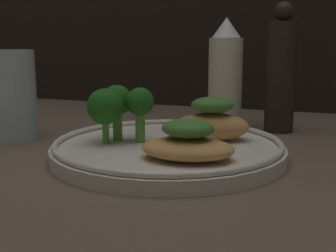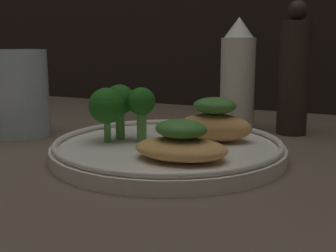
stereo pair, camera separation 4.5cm
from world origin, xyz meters
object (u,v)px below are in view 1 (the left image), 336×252
sauce_bottle (225,76)px  drinking_glass (5,95)px  broccoli_bunch (117,105)px  pepper_grinder (281,73)px  plate (168,148)px

sauce_bottle → drinking_glass: (-24.65, -16.53, -1.83)cm
broccoli_bunch → drinking_glass: bearing=171.6°
pepper_grinder → plate: bearing=-118.9°
sauce_bottle → drinking_glass: 29.73cm
drinking_glass → sauce_bottle: bearing=33.8°
pepper_grinder → drinking_glass: size_ratio=1.55×
plate → broccoli_bunch: size_ratio=3.73×
drinking_glass → broccoli_bunch: bearing=-8.4°
plate → pepper_grinder: size_ratio=1.42×
sauce_bottle → pepper_grinder: pepper_grinder is taller
plate → sauce_bottle: sauce_bottle is taller
sauce_bottle → drinking_glass: bearing=-146.2°
broccoli_bunch → sauce_bottle: 20.63cm
pepper_grinder → drinking_glass: 36.38cm
plate → pepper_grinder: (9.94, 18.00, 7.08)cm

